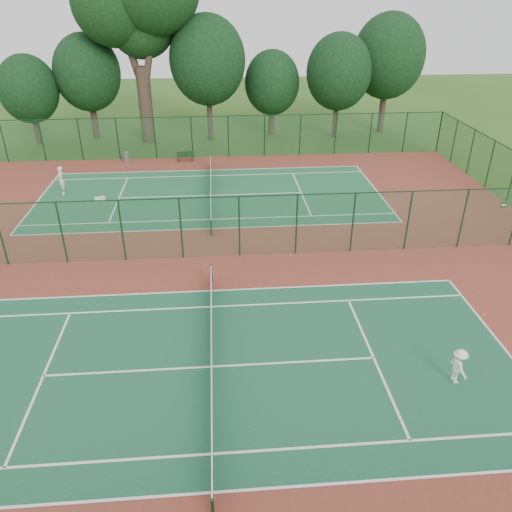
# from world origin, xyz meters

# --- Properties ---
(ground) EXTENTS (120.00, 120.00, 0.00)m
(ground) POSITION_xyz_m (0.00, 0.00, 0.00)
(ground) COLOR #2F591C
(ground) RESTS_ON ground
(red_pad) EXTENTS (40.00, 36.00, 0.01)m
(red_pad) POSITION_xyz_m (0.00, 0.00, 0.01)
(red_pad) COLOR brown
(red_pad) RESTS_ON ground
(court_near) EXTENTS (23.77, 10.97, 0.01)m
(court_near) POSITION_xyz_m (0.00, -9.00, 0.01)
(court_near) COLOR #1B5739
(court_near) RESTS_ON red_pad
(court_far) EXTENTS (23.77, 10.97, 0.01)m
(court_far) POSITION_xyz_m (0.00, 9.00, 0.01)
(court_far) COLOR #1F633A
(court_far) RESTS_ON red_pad
(fence_north) EXTENTS (40.00, 0.09, 3.50)m
(fence_north) POSITION_xyz_m (0.00, 18.00, 1.76)
(fence_north) COLOR #1A4E2D
(fence_north) RESTS_ON ground
(fence_divider) EXTENTS (40.00, 0.09, 3.50)m
(fence_divider) POSITION_xyz_m (0.00, 0.00, 1.76)
(fence_divider) COLOR #1A4F2C
(fence_divider) RESTS_ON ground
(tennis_net_near) EXTENTS (0.10, 12.90, 0.97)m
(tennis_net_near) POSITION_xyz_m (0.00, -9.00, 0.54)
(tennis_net_near) COLOR #14371A
(tennis_net_near) RESTS_ON ground
(tennis_net_far) EXTENTS (0.10, 12.90, 0.97)m
(tennis_net_far) POSITION_xyz_m (0.00, 9.00, 0.54)
(tennis_net_far) COLOR #153B21
(tennis_net_far) RESTS_ON ground
(player_near) EXTENTS (0.69, 1.01, 1.45)m
(player_near) POSITION_xyz_m (9.04, -10.55, 0.75)
(player_near) COLOR white
(player_near) RESTS_ON court_near
(player_far) EXTENTS (0.68, 0.83, 1.97)m
(player_far) POSITION_xyz_m (-10.45, 10.17, 1.01)
(player_far) COLOR white
(player_far) RESTS_ON court_far
(trash_bin) EXTENTS (0.61, 0.61, 0.85)m
(trash_bin) POSITION_xyz_m (-7.03, 17.17, 0.43)
(trash_bin) COLOR slate
(trash_bin) RESTS_ON red_pad
(bench) EXTENTS (1.47, 0.62, 0.88)m
(bench) POSITION_xyz_m (-2.12, 16.95, 0.47)
(bench) COLOR black
(bench) RESTS_ON red_pad
(kit_bag) EXTENTS (0.74, 0.47, 0.26)m
(kit_bag) POSITION_xyz_m (-7.63, 8.68, 0.14)
(kit_bag) COLOR silver
(kit_bag) RESTS_ON red_pad
(stray_ball_a) EXTENTS (0.07, 0.07, 0.07)m
(stray_ball_a) POSITION_xyz_m (-0.33, -0.98, 0.04)
(stray_ball_a) COLOR yellow
(stray_ball_a) RESTS_ON red_pad
(stray_ball_b) EXTENTS (0.07, 0.07, 0.07)m
(stray_ball_b) POSITION_xyz_m (4.30, -0.32, 0.04)
(stray_ball_b) COLOR #CBF238
(stray_ball_b) RESTS_ON red_pad
(stray_ball_c) EXTENTS (0.07, 0.07, 0.07)m
(stray_ball_c) POSITION_xyz_m (-0.50, -0.69, 0.04)
(stray_ball_c) COLOR #ADC92E
(stray_ball_c) RESTS_ON red_pad
(big_tree) EXTENTS (10.86, 7.95, 16.68)m
(big_tree) POSITION_xyz_m (-5.69, 23.56, 11.81)
(big_tree) COLOR #3A2A20
(big_tree) RESTS_ON ground
(evergreen_row) EXTENTS (39.00, 5.00, 12.00)m
(evergreen_row) POSITION_xyz_m (0.50, 24.25, 0.00)
(evergreen_row) COLOR black
(evergreen_row) RESTS_ON ground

